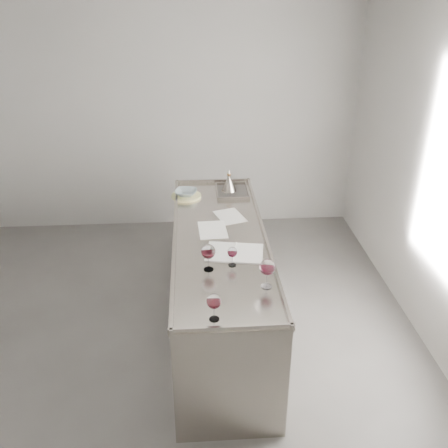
{
  "coord_description": "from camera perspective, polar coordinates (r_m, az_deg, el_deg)",
  "views": [
    {
      "loc": [
        0.29,
        -3.28,
        2.87
      ],
      "look_at": [
        0.54,
        0.37,
        1.02
      ],
      "focal_mm": 40.0,
      "sensor_mm": 36.0,
      "label": 1
    }
  ],
  "objects": [
    {
      "name": "wine_glass_left",
      "position": [
        3.08,
        -1.15,
        -8.9
      ],
      "size": [
        0.09,
        0.09,
        0.18
      ],
      "rotation": [
        0.0,
        0.0,
        0.16
      ],
      "color": "white",
      "rests_on": "counter"
    },
    {
      "name": "loose_paper_under",
      "position": [
        4.17,
        -1.31,
        -0.66
      ],
      "size": [
        0.25,
        0.34,
        0.0
      ],
      "primitive_type": "cube",
      "rotation": [
        0.0,
        0.0,
        0.05
      ],
      "color": "white",
      "rests_on": "counter"
    },
    {
      "name": "room_shell",
      "position": [
        3.6,
        -8.17,
        2.47
      ],
      "size": [
        4.54,
        5.04,
        2.84
      ],
      "color": "#4B4947",
      "rests_on": "ground"
    },
    {
      "name": "ceramic_bowl",
      "position": [
        4.8,
        -4.35,
        3.6
      ],
      "size": [
        0.25,
        0.25,
        0.05
      ],
      "primitive_type": "imported",
      "rotation": [
        0.0,
        0.0,
        -0.21
      ],
      "color": "#85969A",
      "rests_on": "trivet"
    },
    {
      "name": "wine_glass_middle",
      "position": [
        3.56,
        -1.81,
        -3.24
      ],
      "size": [
        0.1,
        0.1,
        0.2
      ],
      "rotation": [
        0.0,
        0.0,
        0.01
      ],
      "color": "white",
      "rests_on": "counter"
    },
    {
      "name": "loose_paper_top",
      "position": [
        4.41,
        0.68,
        0.89
      ],
      "size": [
        0.3,
        0.36,
        0.0
      ],
      "primitive_type": "cube",
      "rotation": [
        0.0,
        0.0,
        0.32
      ],
      "color": "silver",
      "rests_on": "counter"
    },
    {
      "name": "wine_funnel",
      "position": [
        4.92,
        0.58,
        4.57
      ],
      "size": [
        0.15,
        0.15,
        0.22
      ],
      "rotation": [
        0.0,
        0.0,
        -0.35
      ],
      "color": "#A29991",
      "rests_on": "counter"
    },
    {
      "name": "wine_glass_right",
      "position": [
        3.38,
        4.97,
        -5.01
      ],
      "size": [
        0.11,
        0.11,
        0.21
      ],
      "rotation": [
        0.0,
        0.0,
        -0.2
      ],
      "color": "white",
      "rests_on": "counter"
    },
    {
      "name": "counter",
      "position": [
        4.31,
        -0.44,
        -6.98
      ],
      "size": [
        0.77,
        2.42,
        0.97
      ],
      "color": "#9B938B",
      "rests_on": "ground"
    },
    {
      "name": "notebook",
      "position": [
        3.83,
        1.23,
        -3.29
      ],
      "size": [
        0.48,
        0.37,
        0.02
      ],
      "rotation": [
        0.0,
        0.0,
        -0.17
      ],
      "color": "white",
      "rests_on": "counter"
    },
    {
      "name": "wine_glass_small",
      "position": [
        3.63,
        0.96,
        -3.31
      ],
      "size": [
        0.07,
        0.07,
        0.15
      ],
      "rotation": [
        0.0,
        0.0,
        0.06
      ],
      "color": "white",
      "rests_on": "counter"
    },
    {
      "name": "trivet",
      "position": [
        4.81,
        -4.34,
        3.21
      ],
      "size": [
        0.36,
        0.36,
        0.02
      ],
      "primitive_type": "cylinder",
      "rotation": [
        0.0,
        0.0,
        0.32
      ],
      "color": "beige",
      "rests_on": "counter"
    }
  ]
}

